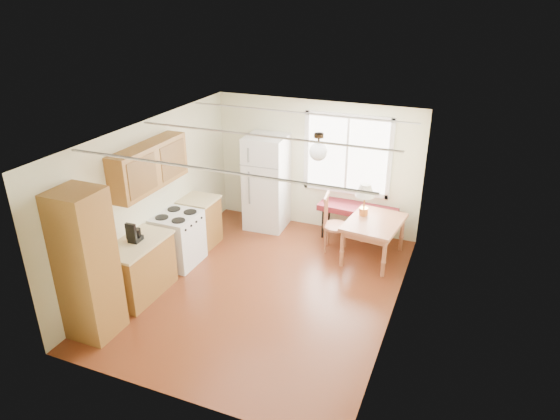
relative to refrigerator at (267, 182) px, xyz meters
The scene contains 11 objects.
room_shell 2.31m from the refrigerator, 67.77° to the right, with size 4.60×5.60×2.62m.
kitchen_run 2.88m from the refrigerator, 107.14° to the right, with size 0.65×3.40×2.20m.
window_unit 1.63m from the refrigerator, 13.58° to the left, with size 1.64×0.05×1.51m.
pendant_light 2.67m from the refrigerator, 47.67° to the right, with size 0.26×0.26×0.40m.
refrigerator is the anchor object (origin of this frame).
bench 1.82m from the refrigerator, ahead, with size 1.47×0.63×0.66m.
dining_table 2.31m from the refrigerator, 13.13° to the right, with size 0.99×1.25×0.72m.
chair 1.56m from the refrigerator, 18.91° to the right, with size 0.48×0.47×1.06m.
table_lamp 2.04m from the refrigerator, 10.06° to the right, with size 0.33×0.33×0.57m.
coffee_maker 3.07m from the refrigerator, 106.13° to the right, with size 0.17×0.22×0.32m.
kettle 3.05m from the refrigerator, 107.97° to the right, with size 0.12×0.12×0.23m.
Camera 1 is at (2.76, -6.11, 4.37)m, focal length 32.00 mm.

